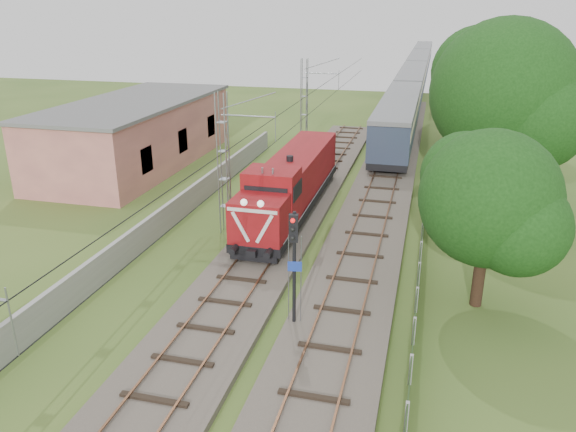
# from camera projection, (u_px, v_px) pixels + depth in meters

# --- Properties ---
(ground) EXTENTS (140.00, 140.00, 0.00)m
(ground) POSITION_uv_depth(u_px,v_px,m) (190.00, 358.00, 20.92)
(ground) COLOR #3A5620
(ground) RESTS_ON ground
(track_main) EXTENTS (4.20, 70.00, 0.45)m
(track_main) POSITION_uv_depth(u_px,v_px,m) (249.00, 272.00, 27.19)
(track_main) COLOR #6B6054
(track_main) RESTS_ON ground
(track_side) EXTENTS (4.20, 80.00, 0.45)m
(track_side) POSITION_uv_depth(u_px,v_px,m) (379.00, 197.00, 37.80)
(track_side) COLOR #6B6054
(track_side) RESTS_ON ground
(catenary) EXTENTS (3.31, 70.00, 8.00)m
(catenary) POSITION_uv_depth(u_px,v_px,m) (225.00, 164.00, 31.03)
(catenary) COLOR gray
(catenary) RESTS_ON ground
(boundary_wall) EXTENTS (0.25, 40.00, 1.50)m
(boundary_wall) POSITION_uv_depth(u_px,v_px,m) (170.00, 214.00, 33.03)
(boundary_wall) COLOR #9E9E99
(boundary_wall) RESTS_ON ground
(station_building) EXTENTS (8.40, 20.40, 5.22)m
(station_building) POSITION_uv_depth(u_px,v_px,m) (137.00, 133.00, 45.20)
(station_building) COLOR tan
(station_building) RESTS_ON ground
(fence) EXTENTS (0.12, 32.00, 1.20)m
(fence) POSITION_uv_depth(u_px,v_px,m) (414.00, 331.00, 21.56)
(fence) COLOR black
(fence) RESTS_ON ground
(locomotive) EXTENTS (2.79, 15.95, 4.05)m
(locomotive) POSITION_uv_depth(u_px,v_px,m) (292.00, 183.00, 34.24)
(locomotive) COLOR black
(locomotive) RESTS_ON ground
(coach_rake) EXTENTS (3.21, 95.67, 3.71)m
(coach_rake) POSITION_uv_depth(u_px,v_px,m) (415.00, 73.00, 84.35)
(coach_rake) COLOR black
(coach_rake) RESTS_ON ground
(signal_post) EXTENTS (0.56, 0.43, 5.05)m
(signal_post) POSITION_uv_depth(u_px,v_px,m) (294.00, 251.00, 21.59)
(signal_post) COLOR black
(signal_post) RESTS_ON ground
(tree_a) EXTENTS (6.01, 5.72, 7.79)m
(tree_a) POSITION_uv_depth(u_px,v_px,m) (491.00, 200.00, 22.90)
(tree_a) COLOR #3D2519
(tree_a) RESTS_ON ground
(tree_b) EXTENTS (9.09, 8.66, 11.79)m
(tree_b) POSITION_uv_depth(u_px,v_px,m) (506.00, 94.00, 33.18)
(tree_b) COLOR #3D2519
(tree_b) RESTS_ON ground
(tree_c) EXTENTS (6.33, 6.03, 8.21)m
(tree_c) POSITION_uv_depth(u_px,v_px,m) (473.00, 89.00, 50.58)
(tree_c) COLOR #3D2519
(tree_c) RESTS_ON ground
(tree_d) EXTENTS (8.53, 8.13, 11.06)m
(tree_d) POSITION_uv_depth(u_px,v_px,m) (502.00, 71.00, 48.78)
(tree_d) COLOR #3D2519
(tree_d) RESTS_ON ground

